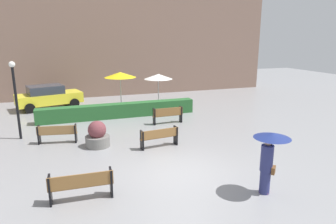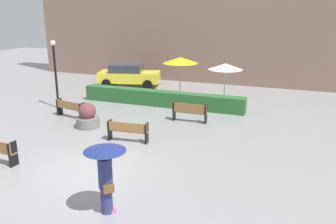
% 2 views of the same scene
% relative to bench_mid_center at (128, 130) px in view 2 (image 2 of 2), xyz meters
% --- Properties ---
extents(ground_plane, '(60.00, 60.00, 0.00)m').
position_rel_bench_mid_center_xyz_m(ground_plane, '(-0.09, -2.71, -0.51)').
color(ground_plane, gray).
extents(bench_mid_center, '(1.76, 0.52, 0.85)m').
position_rel_bench_mid_center_xyz_m(bench_mid_center, '(0.00, 0.00, 0.00)').
color(bench_mid_center, olive).
rests_on(bench_mid_center, ground).
extents(bench_back_row, '(1.73, 0.37, 0.92)m').
position_rel_bench_mid_center_xyz_m(bench_back_row, '(1.58, 3.45, 0.04)').
color(bench_back_row, olive).
rests_on(bench_back_row, ground).
extents(bench_far_left, '(1.77, 0.67, 0.85)m').
position_rel_bench_mid_center_xyz_m(bench_far_left, '(-4.27, 2.03, -0.00)').
color(bench_far_left, '#9E7242').
rests_on(bench_far_left, ground).
extents(pedestrian_with_umbrella, '(1.10, 1.10, 1.99)m').
position_rel_bench_mid_center_xyz_m(pedestrian_with_umbrella, '(1.91, -4.97, 0.85)').
color(pedestrian_with_umbrella, navy).
rests_on(pedestrian_with_umbrella, ground).
extents(planter_pot, '(1.07, 1.07, 1.17)m').
position_rel_bench_mid_center_xyz_m(planter_pot, '(-2.58, 1.01, -0.01)').
color(planter_pot, slate).
rests_on(planter_pot, ground).
extents(lamp_post, '(0.28, 0.28, 3.69)m').
position_rel_bench_mid_center_xyz_m(lamp_post, '(-5.96, 3.28, 1.77)').
color(lamp_post, black).
rests_on(lamp_post, ground).
extents(patio_umbrella_yellow, '(2.06, 2.06, 2.54)m').
position_rel_bench_mid_center_xyz_m(patio_umbrella_yellow, '(-0.29, 7.53, 1.85)').
color(patio_umbrella_yellow, silver).
rests_on(patio_umbrella_yellow, ground).
extents(patio_umbrella_white, '(1.96, 1.96, 2.28)m').
position_rel_bench_mid_center_xyz_m(patio_umbrella_white, '(2.36, 7.73, 1.60)').
color(patio_umbrella_white, silver).
rests_on(patio_umbrella_white, ground).
extents(hedge_strip, '(9.42, 0.70, 0.85)m').
position_rel_bench_mid_center_xyz_m(hedge_strip, '(-0.78, 5.69, -0.08)').
color(hedge_strip, '#28602D').
rests_on(hedge_strip, ground).
extents(building_facade, '(28.00, 1.20, 11.05)m').
position_rel_bench_mid_center_xyz_m(building_facade, '(-0.09, 13.29, 5.01)').
color(building_facade, '#846656').
rests_on(building_facade, ground).
extents(parked_car, '(4.51, 2.79, 1.57)m').
position_rel_bench_mid_center_xyz_m(parked_car, '(-4.88, 9.74, 0.31)').
color(parked_car, yellow).
rests_on(parked_car, ground).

